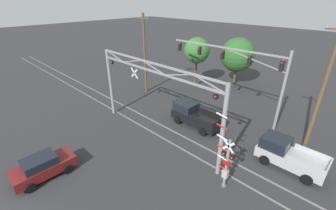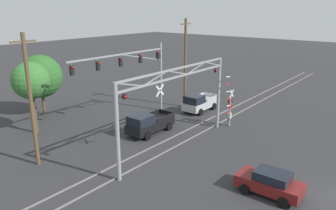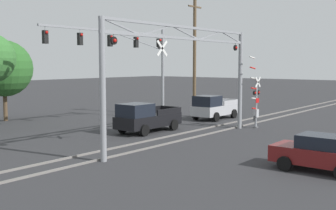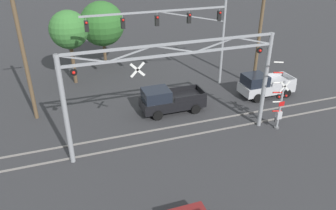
{
  "view_description": "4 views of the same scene",
  "coord_description": "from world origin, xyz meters",
  "views": [
    {
      "loc": [
        12.41,
        0.88,
        11.17
      ],
      "look_at": [
        -0.27,
        13.86,
        2.36
      ],
      "focal_mm": 24.0,
      "sensor_mm": 36.0,
      "label": 1
    },
    {
      "loc": [
        -19.77,
        -2.7,
        11.08
      ],
      "look_at": [
        1.42,
        14.02,
        3.0
      ],
      "focal_mm": 35.0,
      "sensor_mm": 36.0,
      "label": 2
    },
    {
      "loc": [
        -19.64,
        -2.43,
        4.55
      ],
      "look_at": [
        2.46,
        15.22,
        1.77
      ],
      "focal_mm": 45.0,
      "sensor_mm": 36.0,
      "label": 3
    },
    {
      "loc": [
        -6.31,
        -4.95,
        11.99
      ],
      "look_at": [
        -0.44,
        11.89,
        2.81
      ],
      "focal_mm": 35.0,
      "sensor_mm": 36.0,
      "label": 4
    }
  ],
  "objects": [
    {
      "name": "background_tree_far_left_verge",
      "position": [
        -5.18,
        24.18,
        4.88
      ],
      "size": [
        3.31,
        3.31,
        6.56
      ],
      "color": "brown",
      "rests_on": "ground_plane"
    },
    {
      "name": "pickup_truck_following",
      "position": [
        9.5,
        16.08,
        0.97
      ],
      "size": [
        4.51,
        2.16,
        1.99
      ],
      "color": "#B7B7BC",
      "rests_on": "ground_plane"
    },
    {
      "name": "rail_track_far",
      "position": [
        0.0,
        13.67,
        0.05
      ],
      "size": [
        80.0,
        0.08,
        0.1
      ],
      "primitive_type": "cube",
      "color": "gray",
      "rests_on": "ground_plane"
    },
    {
      "name": "traffic_signal_span",
      "position": [
        3.88,
        19.6,
        5.34
      ],
      "size": [
        11.94,
        0.39,
        7.48
      ],
      "color": "gray",
      "rests_on": "ground_plane"
    },
    {
      "name": "utility_pole_left",
      "position": [
        -8.54,
        18.3,
        4.91
      ],
      "size": [
        1.8,
        0.28,
        9.52
      ],
      "color": "brown",
      "rests_on": "ground_plane"
    },
    {
      "name": "background_tree_beyond_span",
      "position": [
        -1.7,
        28.51,
        4.17
      ],
      "size": [
        4.47,
        4.47,
        6.42
      ],
      "color": "brown",
      "rests_on": "ground_plane"
    },
    {
      "name": "rail_track_near",
      "position": [
        0.0,
        12.23,
        0.05
      ],
      "size": [
        80.0,
        0.08,
        0.1
      ],
      "primitive_type": "cube",
      "color": "gray",
      "rests_on": "ground_plane"
    },
    {
      "name": "crossing_signal_mast",
      "position": [
        7.34,
        11.18,
        1.83
      ],
      "size": [
        1.54,
        0.35,
        5.07
      ],
      "color": "gray",
      "rests_on": "ground_plane"
    },
    {
      "name": "crossing_gantry",
      "position": [
        -0.01,
        11.95,
        4.4
      ],
      "size": [
        13.19,
        0.3,
        6.69
      ],
      "color": "gray",
      "rests_on": "ground_plane"
    },
    {
      "name": "utility_pole_right",
      "position": [
        10.04,
        18.37,
        5.12
      ],
      "size": [
        1.8,
        0.28,
        9.95
      ],
      "color": "brown",
      "rests_on": "ground_plane"
    },
    {
      "name": "pickup_truck_lead",
      "position": [
        1.06,
        16.01,
        0.97
      ],
      "size": [
        4.86,
        2.16,
        1.99
      ],
      "color": "black",
      "rests_on": "ground_plane"
    }
  ]
}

